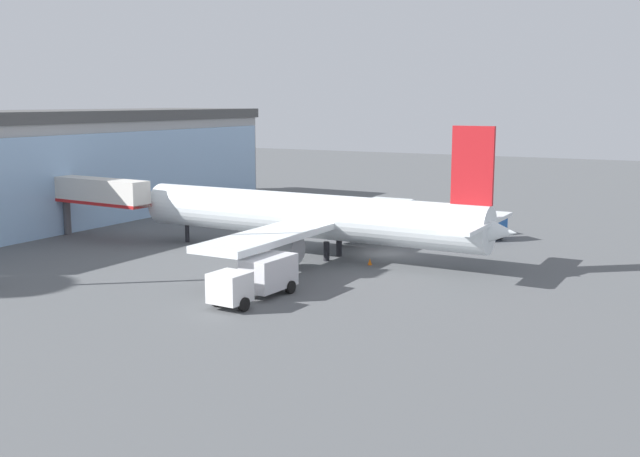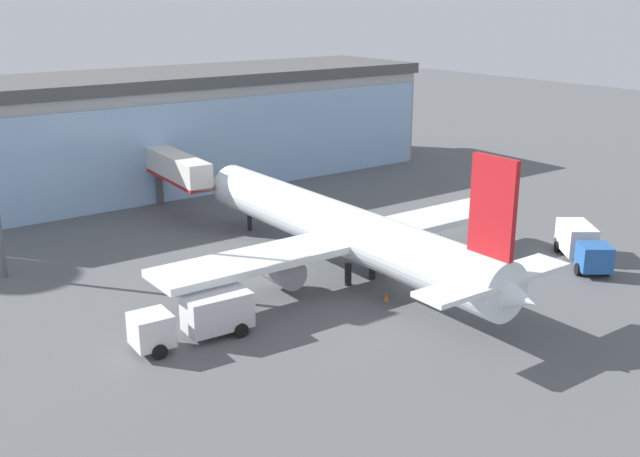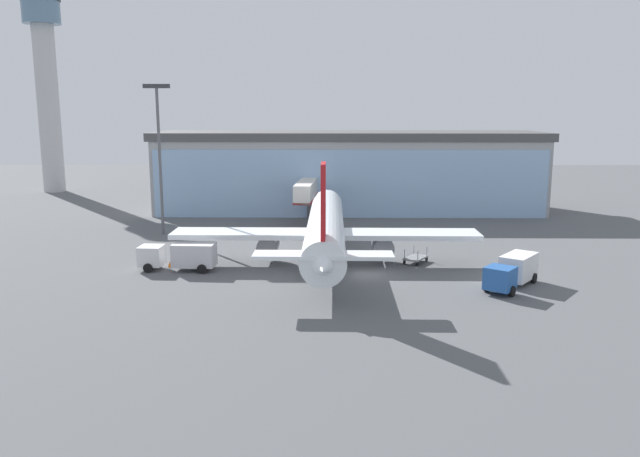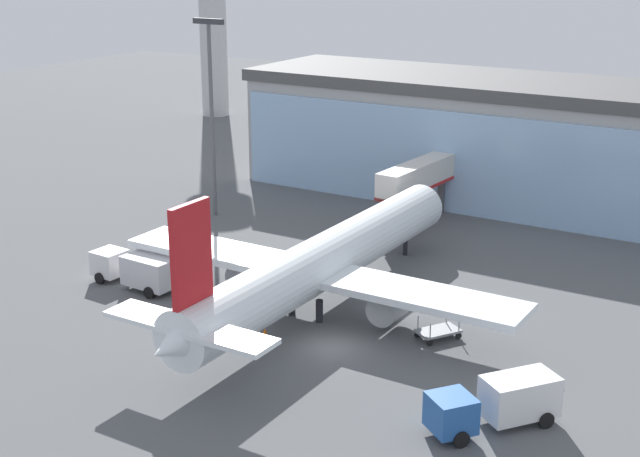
{
  "view_description": "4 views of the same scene",
  "coord_description": "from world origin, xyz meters",
  "px_view_note": "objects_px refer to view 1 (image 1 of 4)",
  "views": [
    {
      "loc": [
        -58.6,
        -24.6,
        13.01
      ],
      "look_at": [
        -4.96,
        3.72,
        2.66
      ],
      "focal_mm": 42.0,
      "sensor_mm": 36.0,
      "label": 1
    },
    {
      "loc": [
        -36.78,
        -35.32,
        19.72
      ],
      "look_at": [
        -4.31,
        7.3,
        3.07
      ],
      "focal_mm": 42.0,
      "sensor_mm": 36.0,
      "label": 2
    },
    {
      "loc": [
        -4.38,
        -56.73,
        15.17
      ],
      "look_at": [
        -4.63,
        5.04,
        3.47
      ],
      "focal_mm": 35.0,
      "sensor_mm": 36.0,
      "label": 3
    },
    {
      "loc": [
        25.58,
        -45.3,
        24.74
      ],
      "look_at": [
        -5.12,
        7.19,
        5.18
      ],
      "focal_mm": 50.0,
      "sensor_mm": 36.0,
      "label": 4
    }
  ],
  "objects_px": {
    "airplane": "(312,217)",
    "safety_cone_wingtip": "(230,297)",
    "catering_truck": "(257,277)",
    "fuel_truck": "(473,220)",
    "baggage_cart": "(361,234)",
    "safety_cone_nose": "(370,262)",
    "jet_bridge": "(96,193)"
  },
  "relations": [
    {
      "from": "safety_cone_wingtip",
      "to": "catering_truck",
      "type": "bearing_deg",
      "value": -41.88
    },
    {
      "from": "jet_bridge",
      "to": "airplane",
      "type": "bearing_deg",
      "value": -169.26
    },
    {
      "from": "airplane",
      "to": "fuel_truck",
      "type": "height_order",
      "value": "airplane"
    },
    {
      "from": "jet_bridge",
      "to": "baggage_cart",
      "type": "xyz_separation_m",
      "value": [
        11.54,
        -22.4,
        -3.93
      ]
    },
    {
      "from": "jet_bridge",
      "to": "airplane",
      "type": "xyz_separation_m",
      "value": [
        2.39,
        -22.05,
        -1.02
      ]
    },
    {
      "from": "airplane",
      "to": "jet_bridge",
      "type": "bearing_deg",
      "value": 7.4
    },
    {
      "from": "baggage_cart",
      "to": "jet_bridge",
      "type": "bearing_deg",
      "value": -119.97
    },
    {
      "from": "fuel_truck",
      "to": "baggage_cart",
      "type": "relative_size",
      "value": 2.21
    },
    {
      "from": "jet_bridge",
      "to": "baggage_cart",
      "type": "bearing_deg",
      "value": -148.2
    },
    {
      "from": "jet_bridge",
      "to": "baggage_cart",
      "type": "relative_size",
      "value": 3.75
    },
    {
      "from": "airplane",
      "to": "safety_cone_wingtip",
      "type": "xyz_separation_m",
      "value": [
        -15.37,
        -2.14,
        -3.13
      ]
    },
    {
      "from": "fuel_truck",
      "to": "safety_cone_wingtip",
      "type": "distance_m",
      "value": 32.42
    },
    {
      "from": "catering_truck",
      "to": "fuel_truck",
      "type": "distance_m",
      "value": 30.81
    },
    {
      "from": "jet_bridge",
      "to": "airplane",
      "type": "relative_size",
      "value": 0.34
    },
    {
      "from": "safety_cone_nose",
      "to": "jet_bridge",
      "type": "bearing_deg",
      "value": 93.08
    },
    {
      "from": "safety_cone_wingtip",
      "to": "baggage_cart",
      "type": "bearing_deg",
      "value": 4.16
    },
    {
      "from": "airplane",
      "to": "fuel_truck",
      "type": "distance_m",
      "value": 18.75
    },
    {
      "from": "fuel_truck",
      "to": "safety_cone_wingtip",
      "type": "relative_size",
      "value": 12.93
    },
    {
      "from": "safety_cone_nose",
      "to": "airplane",
      "type": "bearing_deg",
      "value": 81.07
    },
    {
      "from": "catering_truck",
      "to": "safety_cone_wingtip",
      "type": "relative_size",
      "value": 13.52
    },
    {
      "from": "catering_truck",
      "to": "fuel_truck",
      "type": "xyz_separation_m",
      "value": [
        30.27,
        -5.75,
        0.0
      ]
    },
    {
      "from": "catering_truck",
      "to": "safety_cone_nose",
      "type": "bearing_deg",
      "value": 173.8
    },
    {
      "from": "catering_truck",
      "to": "safety_cone_nose",
      "type": "relative_size",
      "value": 13.52
    },
    {
      "from": "fuel_truck",
      "to": "baggage_cart",
      "type": "xyz_separation_m",
      "value": [
        -7.12,
        8.76,
        -0.97
      ]
    },
    {
      "from": "baggage_cart",
      "to": "safety_cone_wingtip",
      "type": "xyz_separation_m",
      "value": [
        -24.52,
        -1.78,
        -0.23
      ]
    },
    {
      "from": "jet_bridge",
      "to": "fuel_truck",
      "type": "height_order",
      "value": "jet_bridge"
    },
    {
      "from": "jet_bridge",
      "to": "baggage_cart",
      "type": "distance_m",
      "value": 25.5
    },
    {
      "from": "airplane",
      "to": "baggage_cart",
      "type": "distance_m",
      "value": 9.6
    },
    {
      "from": "airplane",
      "to": "catering_truck",
      "type": "height_order",
      "value": "airplane"
    },
    {
      "from": "airplane",
      "to": "safety_cone_wingtip",
      "type": "distance_m",
      "value": 15.83
    },
    {
      "from": "baggage_cart",
      "to": "safety_cone_wingtip",
      "type": "distance_m",
      "value": 24.59
    },
    {
      "from": "catering_truck",
      "to": "fuel_truck",
      "type": "relative_size",
      "value": 1.05
    }
  ]
}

